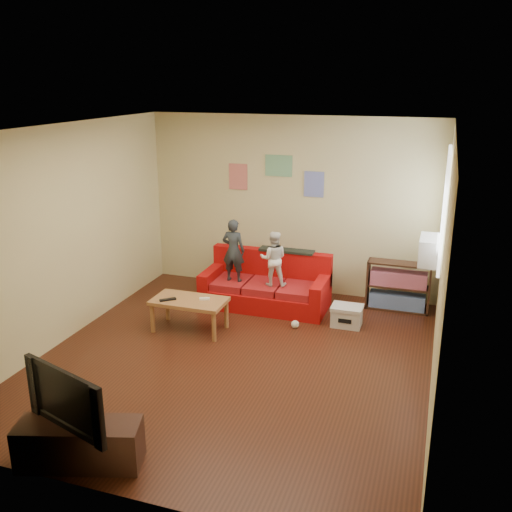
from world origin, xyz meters
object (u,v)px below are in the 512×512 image
(child_a, at_px, (233,250))
(television, at_px, (74,395))
(sofa, at_px, (267,287))
(tv_stand, at_px, (80,444))
(file_box, at_px, (347,316))
(coffee_table, at_px, (189,304))
(child_b, at_px, (273,259))
(bookshelf, at_px, (398,289))

(child_a, bearing_deg, television, 90.82)
(television, bearing_deg, sofa, 101.92)
(tv_stand, distance_m, television, 0.48)
(file_box, bearing_deg, coffee_table, -158.00)
(sofa, height_order, television, television)
(sofa, distance_m, coffee_table, 1.37)
(child_b, distance_m, bookshelf, 1.86)
(tv_stand, bearing_deg, child_b, 64.26)
(coffee_table, distance_m, tv_stand, 2.84)
(file_box, distance_m, television, 4.03)
(child_a, distance_m, television, 3.83)
(sofa, bearing_deg, child_a, -160.27)
(child_b, relative_size, television, 0.82)
(sofa, bearing_deg, coffee_table, -121.04)
(coffee_table, distance_m, bookshelf, 3.01)
(tv_stand, xyz_separation_m, television, (0.00, 0.00, 0.48))
(sofa, height_order, tv_stand, sofa)
(file_box, bearing_deg, child_a, 172.82)
(sofa, bearing_deg, child_b, -47.58)
(child_b, bearing_deg, coffee_table, 35.98)
(coffee_table, relative_size, tv_stand, 0.91)
(child_a, bearing_deg, file_box, 173.57)
(tv_stand, bearing_deg, sofa, 66.70)
(child_a, xyz_separation_m, tv_stand, (0.00, -3.83, -0.64))
(child_b, height_order, bookshelf, child_b)
(child_b, distance_m, coffee_table, 1.38)
(bookshelf, relative_size, file_box, 2.15)
(child_a, height_order, tv_stand, child_a)
(sofa, distance_m, television, 4.04)
(television, bearing_deg, coffee_table, 113.48)
(child_b, distance_m, file_box, 1.29)
(bookshelf, relative_size, television, 0.92)
(child_a, bearing_deg, coffee_table, 76.75)
(tv_stand, relative_size, television, 1.09)
(sofa, xyz_separation_m, bookshelf, (1.85, 0.42, 0.05))
(child_a, distance_m, tv_stand, 3.88)
(file_box, bearing_deg, television, -115.21)
(child_b, distance_m, television, 3.88)
(tv_stand, bearing_deg, file_box, 47.89)
(child_b, distance_m, tv_stand, 3.92)
(coffee_table, height_order, tv_stand, coffee_table)
(child_a, relative_size, television, 0.95)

